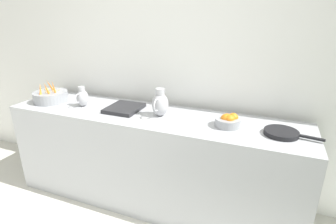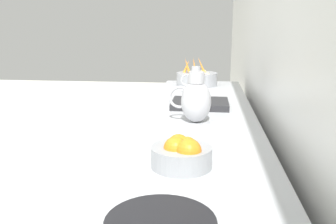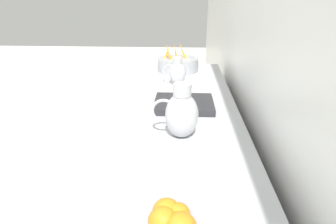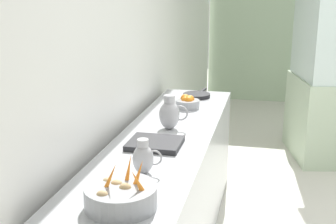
{
  "view_description": "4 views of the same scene",
  "coord_description": "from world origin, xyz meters",
  "px_view_note": "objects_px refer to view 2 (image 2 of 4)",
  "views": [
    {
      "loc": [
        0.54,
        0.86,
        1.81
      ],
      "look_at": [
        -1.48,
        0.05,
        1.0
      ],
      "focal_mm": 28.47,
      "sensor_mm": 36.0,
      "label": 1
    },
    {
      "loc": [
        -1.59,
        1.69,
        1.39
      ],
      "look_at": [
        -1.39,
        0.02,
        1.0
      ],
      "focal_mm": 37.65,
      "sensor_mm": 36.0,
      "label": 2
    },
    {
      "loc": [
        -1.53,
        1.18,
        1.56
      ],
      "look_at": [
        -1.46,
        -0.1,
        1.03
      ],
      "focal_mm": 31.34,
      "sensor_mm": 36.0,
      "label": 3
    },
    {
      "loc": [
        -0.84,
        -3.03,
        1.92
      ],
      "look_at": [
        -1.47,
        -0.32,
        1.15
      ],
      "focal_mm": 47.11,
      "sensor_mm": 36.0,
      "label": 4
    }
  ],
  "objects_px": {
    "vegetable_colander": "(197,79)",
    "metal_pitcher_short": "(195,82)",
    "orange_bowl": "(182,153)",
    "metal_pitcher_tall": "(196,100)"
  },
  "relations": [
    {
      "from": "orange_bowl",
      "to": "metal_pitcher_tall",
      "type": "relative_size",
      "value": 0.82
    },
    {
      "from": "metal_pitcher_tall",
      "to": "metal_pitcher_short",
      "type": "relative_size",
      "value": 1.27
    },
    {
      "from": "metal_pitcher_tall",
      "to": "vegetable_colander",
      "type": "bearing_deg",
      "value": -87.91
    },
    {
      "from": "metal_pitcher_tall",
      "to": "metal_pitcher_short",
      "type": "xyz_separation_m",
      "value": [
        0.04,
        -0.82,
        -0.02
      ]
    },
    {
      "from": "vegetable_colander",
      "to": "metal_pitcher_short",
      "type": "distance_m",
      "value": 0.41
    },
    {
      "from": "vegetable_colander",
      "to": "metal_pitcher_tall",
      "type": "bearing_deg",
      "value": 92.09
    },
    {
      "from": "vegetable_colander",
      "to": "metal_pitcher_short",
      "type": "xyz_separation_m",
      "value": [
        -0.01,
        0.4,
        0.03
      ]
    },
    {
      "from": "orange_bowl",
      "to": "metal_pitcher_tall",
      "type": "xyz_separation_m",
      "value": [
        -0.02,
        -0.61,
        0.07
      ]
    },
    {
      "from": "orange_bowl",
      "to": "metal_pitcher_tall",
      "type": "bearing_deg",
      "value": -91.62
    },
    {
      "from": "vegetable_colander",
      "to": "metal_pitcher_short",
      "type": "relative_size",
      "value": 1.72
    }
  ]
}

